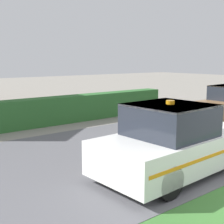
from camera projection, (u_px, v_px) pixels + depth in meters
The scene contains 4 objects.
road_strip at pixel (134, 149), 9.02m from camera, with size 28.00×6.25×0.01m, color #5B5B60.
garden_hedge at pixel (45, 112), 12.17m from camera, with size 12.06×0.72×1.08m, color #2D662D.
police_car at pixel (175, 142), 7.00m from camera, with size 4.06×1.94×1.68m.
wheelie_bin at pixel (120, 102), 15.10m from camera, with size 0.74×0.71×1.01m.
Camera 1 is at (-5.92, -2.24, 2.58)m, focal length 50.00 mm.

